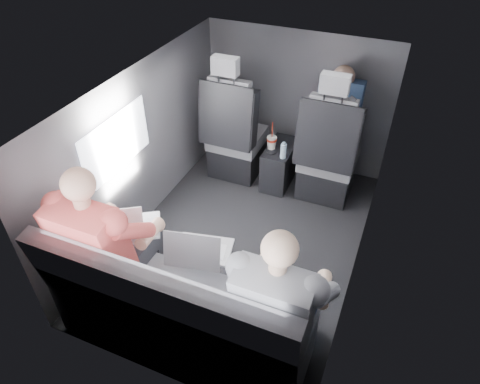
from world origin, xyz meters
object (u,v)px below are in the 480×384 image
at_px(front_seat_left, 235,139).
at_px(center_console, 280,165).
at_px(laptop_silver, 200,250).
at_px(laptop_white, 127,227).
at_px(laptop_black, 283,281).
at_px(water_bottle, 283,151).
at_px(soda_cup, 272,142).
at_px(rear_bench, 180,315).
at_px(front_seat_right, 327,159).
at_px(passenger_rear_right, 281,302).
at_px(passenger_front_right, 338,112).
at_px(passenger_rear_left, 109,243).

xyz_separation_m(front_seat_left, center_console, (0.45, 0.04, -0.20)).
xyz_separation_m(front_seat_left, laptop_silver, (0.47, -1.63, 0.23)).
relative_size(laptop_white, laptop_black, 1.54).
bearing_deg(water_bottle, laptop_black, -72.17).
xyz_separation_m(soda_cup, laptop_white, (-0.43, -1.61, 0.17)).
relative_size(front_seat_left, laptop_silver, 3.29).
bearing_deg(rear_bench, water_bottle, 87.61).
height_order(front_seat_left, soda_cup, front_seat_left).
relative_size(front_seat_right, passenger_rear_right, 1.04).
xyz_separation_m(laptop_white, laptop_silver, (0.53, 0.01, -0.00)).
relative_size(rear_bench, laptop_silver, 4.16).
distance_m(front_seat_right, laptop_white, 1.91).
height_order(center_console, water_bottle, water_bottle).
height_order(water_bottle, passenger_front_right, passenger_front_right).
xyz_separation_m(front_seat_right, soda_cup, (-0.52, -0.03, 0.07)).
distance_m(front_seat_left, front_seat_right, 0.90).
height_order(laptop_black, passenger_rear_left, passenger_rear_left).
bearing_deg(rear_bench, front_seat_right, 76.69).
xyz_separation_m(passenger_rear_left, passenger_front_right, (0.95, 2.07, 0.10)).
distance_m(rear_bench, passenger_rear_right, 0.69).
xyz_separation_m(rear_bench, passenger_rear_right, (0.60, 0.10, 0.32)).
distance_m(front_seat_right, center_console, 0.49).
distance_m(laptop_white, passenger_rear_left, 0.17).
height_order(soda_cup, laptop_silver, laptop_silver).
bearing_deg(soda_cup, laptop_black, -68.65).
bearing_deg(passenger_rear_right, passenger_front_right, 94.47).
bearing_deg(laptop_black, center_console, 108.48).
xyz_separation_m(rear_bench, laptop_silver, (0.02, 0.27, 0.32)).
relative_size(laptop_white, laptop_silver, 1.27).
bearing_deg(passenger_front_right, passenger_rear_left, -114.80).
bearing_deg(laptop_silver, laptop_black, -3.09).
height_order(passenger_rear_left, passenger_front_right, passenger_rear_left).
height_order(front_seat_left, rear_bench, front_seat_left).
relative_size(front_seat_left, laptop_white, 2.59).
xyz_separation_m(front_seat_right, center_console, (-0.45, 0.04, -0.20)).
relative_size(soda_cup, laptop_black, 0.88).
distance_m(front_seat_left, center_console, 0.49).
bearing_deg(laptop_white, laptop_black, -1.29).
relative_size(front_seat_right, laptop_black, 3.99).
bearing_deg(rear_bench, center_console, 90.00).
bearing_deg(laptop_white, passenger_rear_left, -93.94).
height_order(front_seat_left, passenger_front_right, front_seat_left).
distance_m(front_seat_left, passenger_front_right, 0.99).
relative_size(soda_cup, laptop_silver, 0.73).
distance_m(soda_cup, passenger_rear_left, 1.84).
bearing_deg(soda_cup, center_console, 44.98).
bearing_deg(front_seat_right, center_console, 174.93).
height_order(soda_cup, passenger_front_right, passenger_front_right).
relative_size(rear_bench, soda_cup, 5.73).
height_order(front_seat_left, laptop_black, front_seat_left).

